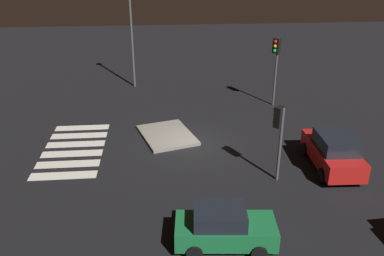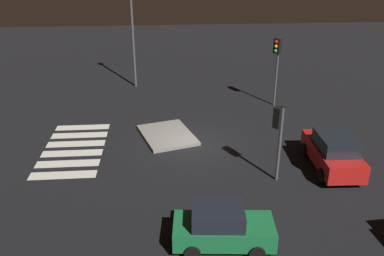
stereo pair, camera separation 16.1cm
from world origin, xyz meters
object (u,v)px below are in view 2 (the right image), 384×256
(traffic_light_north, at_px, (278,126))
(street_lamp, at_px, (132,17))
(car_green, at_px, (222,228))
(traffic_light_west, at_px, (277,56))
(traffic_island, at_px, (167,135))
(car_red, at_px, (333,152))

(traffic_light_north, bearing_deg, street_lamp, -16.05)
(traffic_light_north, xyz_separation_m, street_lamp, (-14.93, -7.21, 2.70))
(car_green, xyz_separation_m, traffic_light_west, (-14.15, 5.74, 2.76))
(traffic_island, xyz_separation_m, traffic_light_north, (5.15, 4.93, 2.65))
(traffic_light_west, relative_size, street_lamp, 0.58)
(car_green, relative_size, car_red, 0.86)
(traffic_island, distance_m, street_lamp, 11.37)
(traffic_island, relative_size, traffic_light_north, 1.18)
(traffic_island, height_order, street_lamp, street_lamp)
(car_green, xyz_separation_m, car_red, (-5.20, 6.25, 0.14))
(car_red, relative_size, traffic_light_north, 1.22)
(car_red, distance_m, traffic_light_north, 3.65)
(traffic_light_west, xyz_separation_m, traffic_light_north, (9.67, -2.57, -0.80))
(traffic_light_west, bearing_deg, car_green, 25.16)
(car_green, distance_m, traffic_light_north, 5.82)
(car_green, height_order, traffic_light_west, traffic_light_west)
(traffic_island, height_order, car_red, car_red)
(traffic_island, bearing_deg, street_lamp, -166.88)
(car_red, bearing_deg, traffic_island, 63.62)
(traffic_light_west, bearing_deg, car_red, 50.52)
(car_red, xyz_separation_m, street_lamp, (-14.21, -10.29, 4.52))
(traffic_island, distance_m, traffic_light_north, 7.61)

